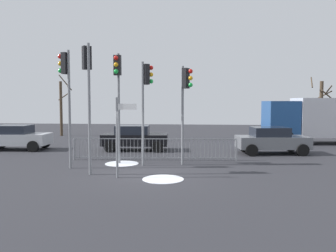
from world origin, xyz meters
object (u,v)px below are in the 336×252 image
(car_black_near, at_px, (135,137))
(traffic_light_foreground_right, at_px, (185,93))
(traffic_light_foreground_left, at_px, (146,90))
(bare_tree_centre, at_px, (321,105))
(bare_tree_left, at_px, (62,107))
(traffic_light_rear_left, at_px, (87,79))
(car_grey_trailing, at_px, (271,140))
(delivery_truck, at_px, (319,118))
(car_silver_mid, at_px, (16,137))
(traffic_light_mid_left, at_px, (66,82))
(direction_sign_post, at_px, (119,133))
(traffic_light_rear_right, at_px, (118,83))

(car_black_near, bearing_deg, traffic_light_foreground_right, -58.04)
(traffic_light_foreground_left, xyz_separation_m, bare_tree_centre, (12.83, 15.78, -0.85))
(bare_tree_left, bearing_deg, bare_tree_centre, 8.10)
(traffic_light_rear_left, bearing_deg, car_grey_trailing, -4.62)
(delivery_truck, bearing_deg, car_grey_trailing, 45.34)
(car_grey_trailing, bearing_deg, bare_tree_left, 144.19)
(traffic_light_foreground_left, xyz_separation_m, car_black_near, (-1.42, 4.65, -2.61))
(car_grey_trailing, distance_m, delivery_truck, 6.63)
(traffic_light_foreground_right, bearing_deg, car_grey_trailing, 159.71)
(bare_tree_centre, bearing_deg, traffic_light_rear_left, -129.58)
(car_black_near, relative_size, car_silver_mid, 1.00)
(car_black_near, bearing_deg, car_silver_mid, 179.73)
(traffic_light_mid_left, distance_m, car_black_near, 6.58)
(traffic_light_mid_left, bearing_deg, traffic_light_foreground_right, -62.25)
(traffic_light_mid_left, bearing_deg, bare_tree_left, 37.49)
(traffic_light_foreground_left, distance_m, car_grey_trailing, 7.94)
(traffic_light_mid_left, xyz_separation_m, traffic_light_rear_left, (1.31, -1.13, 0.05))
(car_black_near, height_order, bare_tree_centre, bare_tree_centre)
(traffic_light_foreground_left, relative_size, delivery_truck, 0.64)
(traffic_light_foreground_right, bearing_deg, traffic_light_rear_left, -27.47)
(direction_sign_post, distance_m, car_silver_mid, 10.48)
(direction_sign_post, bearing_deg, traffic_light_mid_left, 147.79)
(car_silver_mid, bearing_deg, delivery_truck, 11.19)
(traffic_light_foreground_left, bearing_deg, traffic_light_mid_left, -108.34)
(direction_sign_post, distance_m, bare_tree_centre, 22.81)
(traffic_light_foreground_left, height_order, traffic_light_mid_left, traffic_light_mid_left)
(traffic_light_foreground_right, height_order, traffic_light_mid_left, traffic_light_mid_left)
(traffic_light_mid_left, distance_m, bare_tree_centre, 23.25)
(car_black_near, bearing_deg, direction_sign_post, -87.42)
(traffic_light_foreground_right, relative_size, traffic_light_rear_right, 0.88)
(traffic_light_mid_left, relative_size, delivery_truck, 0.69)
(traffic_light_foreground_right, distance_m, traffic_light_rear_left, 4.40)
(car_silver_mid, bearing_deg, bare_tree_left, 91.20)
(traffic_light_rear_right, bearing_deg, delivery_truck, -142.04)
(traffic_light_rear_left, height_order, traffic_light_rear_right, traffic_light_rear_left)
(direction_sign_post, xyz_separation_m, car_black_near, (-0.82, 7.29, -0.93))
(traffic_light_rear_left, distance_m, delivery_truck, 16.83)
(car_black_near, distance_m, car_grey_trailing, 7.77)
(traffic_light_mid_left, relative_size, bare_tree_centre, 0.99)
(car_black_near, xyz_separation_m, car_grey_trailing, (7.74, -0.63, 0.00))
(traffic_light_foreground_right, distance_m, bare_tree_centre, 19.09)
(traffic_light_rear_right, relative_size, bare_tree_left, 1.00)
(bare_tree_centre, bearing_deg, traffic_light_rear_right, -132.25)
(traffic_light_foreground_right, distance_m, traffic_light_rear_right, 3.09)
(traffic_light_mid_left, distance_m, direction_sign_post, 3.71)
(delivery_truck, xyz_separation_m, bare_tree_centre, (2.37, 6.67, 0.79))
(traffic_light_foreground_right, relative_size, direction_sign_post, 1.47)
(traffic_light_mid_left, height_order, bare_tree_left, bare_tree_left)
(traffic_light_rear_right, height_order, delivery_truck, traffic_light_rear_right)
(bare_tree_left, bearing_deg, traffic_light_foreground_right, -48.68)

